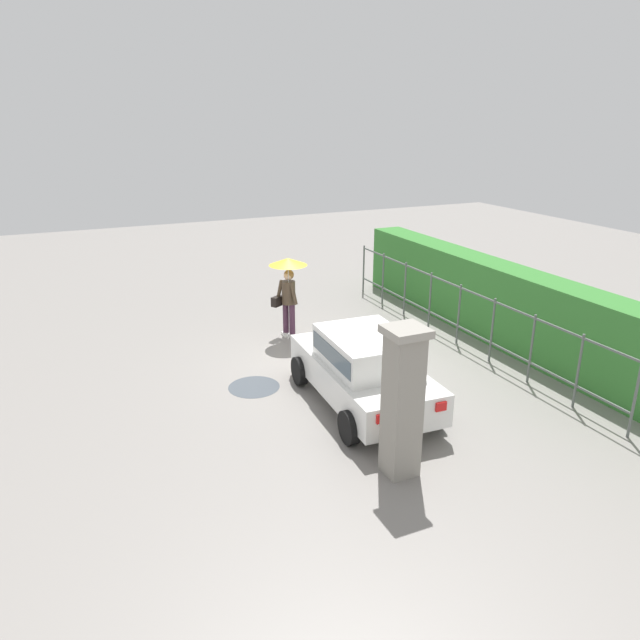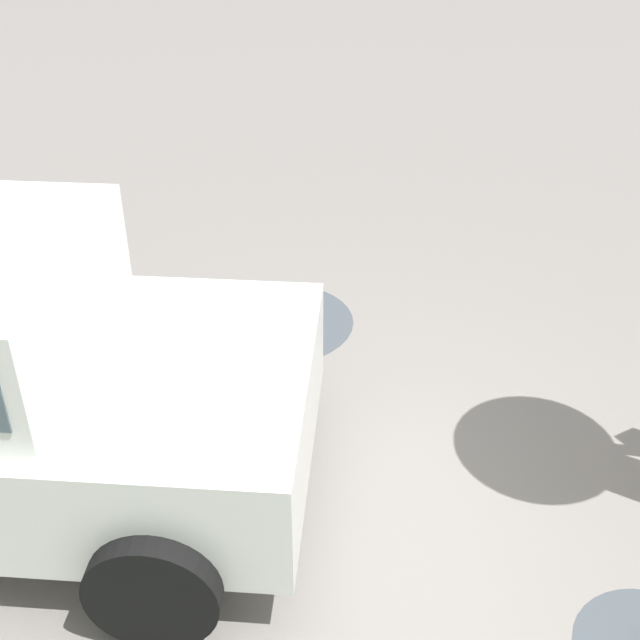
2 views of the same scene
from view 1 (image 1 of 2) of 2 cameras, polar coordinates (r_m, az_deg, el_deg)
name	(u,v)px [view 1 (image 1 of 2)]	position (r m, az deg, el deg)	size (l,w,h in m)	color
ground_plane	(336,364)	(13.12, 1.55, -4.39)	(40.00, 40.00, 0.00)	gray
car	(364,366)	(11.07, 4.35, -4.56)	(3.80, 1.99, 1.48)	white
pedestrian	(288,280)	(14.31, -3.18, 3.92)	(0.94, 0.94, 2.06)	#47283D
gate_pillar	(402,401)	(8.89, 8.10, -7.88)	(0.60, 0.60, 2.42)	gray
fence_section	(459,311)	(14.45, 13.50, 0.84)	(9.83, 0.05, 1.50)	#59605B
hedge_row	(495,301)	(15.07, 16.80, 1.80)	(10.78, 0.90, 1.90)	#387F33
puddle_near	(254,387)	(12.14, -6.51, -6.55)	(1.06, 1.06, 0.00)	#4C545B
puddle_far	(331,339)	(14.61, 1.09, -1.83)	(0.71, 0.71, 0.00)	#4C545B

